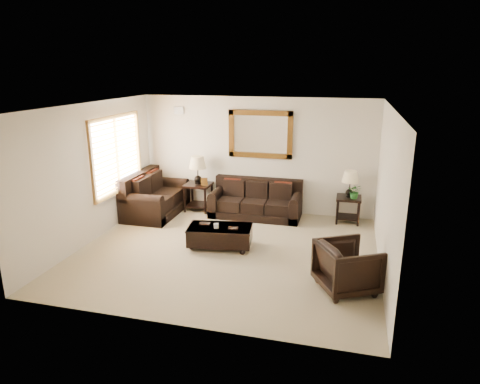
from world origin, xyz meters
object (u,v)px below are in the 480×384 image
(loveseat, at_px, (154,199))
(end_table_left, at_px, (198,175))
(sofa, at_px, (256,203))
(armchair, at_px, (347,265))
(end_table_right, at_px, (350,189))
(coffee_table, at_px, (220,234))

(loveseat, bearing_deg, end_table_left, -60.80)
(sofa, relative_size, loveseat, 1.18)
(armchair, bearing_deg, end_table_right, -28.47)
(end_table_right, bearing_deg, coffee_table, -139.07)
(coffee_table, bearing_deg, end_table_right, 33.01)
(loveseat, height_order, end_table_right, end_table_right)
(end_table_left, distance_m, coffee_table, 2.40)
(loveseat, height_order, end_table_left, end_table_left)
(sofa, distance_m, coffee_table, 1.96)
(end_table_left, bearing_deg, armchair, -41.21)
(loveseat, distance_m, armchair, 5.17)
(sofa, bearing_deg, end_table_right, 2.81)
(sofa, height_order, coffee_table, sofa)
(armchair, bearing_deg, sofa, 5.78)
(end_table_left, bearing_deg, end_table_right, 0.55)
(end_table_left, height_order, coffee_table, end_table_left)
(sofa, distance_m, armchair, 3.70)
(coffee_table, bearing_deg, loveseat, 136.64)
(sofa, xyz_separation_m, end_table_right, (2.08, 0.10, 0.46))
(loveseat, bearing_deg, coffee_table, -125.45)
(end_table_right, height_order, coffee_table, end_table_right)
(loveseat, xyz_separation_m, armchair, (4.48, -2.58, 0.06))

